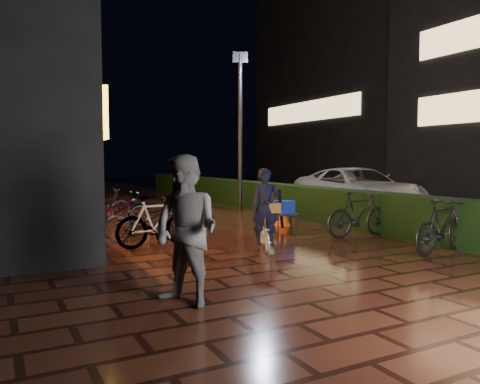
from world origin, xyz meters
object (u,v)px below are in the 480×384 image
cyclist (265,220)px  traffic_barrier (276,211)px  cart_assembly (284,209)px  van (357,190)px  bystander_person (186,231)px

cyclist → traffic_barrier: bearing=54.6°
cart_assembly → van: bearing=28.3°
traffic_barrier → cart_assembly: (-0.69, -1.48, 0.25)m
bystander_person → traffic_barrier: size_ratio=1.18×
cyclist → cart_assembly: bearing=47.7°
bystander_person → cart_assembly: bearing=107.3°
traffic_barrier → van: bearing=14.4°
bystander_person → van: size_ratio=0.34×
cart_assembly → traffic_barrier: bearing=65.0°
cyclist → van: bearing=34.5°
cyclist → cart_assembly: size_ratio=1.47×
traffic_barrier → bystander_person: bearing=-130.5°
bystander_person → cyclist: size_ratio=1.14×
bystander_person → van: bearing=99.4°
bystander_person → traffic_barrier: bystander_person is taller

